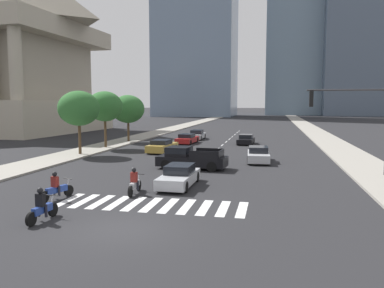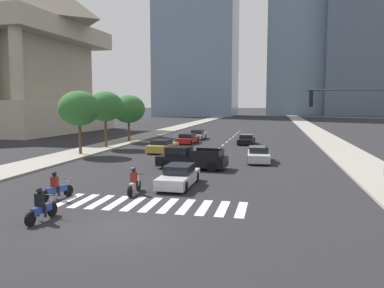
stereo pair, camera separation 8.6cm
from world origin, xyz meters
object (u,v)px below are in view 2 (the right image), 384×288
(sedan_silver_4, at_px, (198,135))
(street_tree_third, at_px, (129,109))
(motorcycle_lead, at_px, (41,208))
(street_tree_second, at_px, (105,106))
(motorcycle_trailing, at_px, (56,188))
(pickup_truck, at_px, (189,158))
(sedan_red_1, at_px, (188,139))
(sedan_silver_2, at_px, (258,155))
(street_tree_nearest, at_px, (79,108))
(motorcycle_third, at_px, (134,183))
(sedan_black_5, at_px, (246,140))
(traffic_signal_near, at_px, (362,118))
(sedan_silver_3, at_px, (179,176))
(sedan_gold_0, at_px, (163,146))

(sedan_silver_4, bearing_deg, street_tree_third, 126.61)
(motorcycle_lead, distance_m, street_tree_second, 27.21)
(motorcycle_trailing, bearing_deg, pickup_truck, -6.84)
(sedan_red_1, xyz_separation_m, sedan_silver_2, (9.26, -13.65, 0.03))
(street_tree_nearest, bearing_deg, street_tree_second, 90.00)
(motorcycle_third, bearing_deg, street_tree_second, 25.21)
(sedan_silver_2, xyz_separation_m, sedan_black_5, (-2.01, 14.42, -0.05))
(sedan_silver_2, bearing_deg, motorcycle_third, -28.72)
(street_tree_third, bearing_deg, traffic_signal_near, -47.49)
(pickup_truck, xyz_separation_m, street_tree_nearest, (-11.89, 5.23, 3.72))
(pickup_truck, distance_m, sedan_silver_4, 24.38)
(motorcycle_trailing, relative_size, motorcycle_third, 1.00)
(motorcycle_trailing, distance_m, traffic_signal_near, 16.63)
(sedan_red_1, distance_m, street_tree_nearest, 15.58)
(traffic_signal_near, distance_m, street_tree_third, 33.79)
(sedan_red_1, relative_size, street_tree_second, 0.79)
(pickup_truck, distance_m, sedan_silver_3, 6.38)
(sedan_silver_4, relative_size, traffic_signal_near, 0.80)
(motorcycle_trailing, xyz_separation_m, motorcycle_third, (3.58, 2.02, 0.00))
(motorcycle_third, bearing_deg, traffic_signal_near, -83.67)
(street_tree_nearest, height_order, street_tree_third, street_tree_nearest)
(sedan_silver_3, bearing_deg, street_tree_third, -151.85)
(sedan_silver_3, relative_size, street_tree_nearest, 0.76)
(sedan_black_5, bearing_deg, sedan_silver_4, -123.28)
(sedan_gold_0, bearing_deg, motorcycle_third, -163.49)
(motorcycle_lead, bearing_deg, sedan_gold_0, 6.97)
(sedan_gold_0, xyz_separation_m, sedan_red_1, (0.66, 8.97, -0.04))
(sedan_gold_0, distance_m, sedan_red_1, 8.99)
(motorcycle_lead, distance_m, sedan_black_5, 33.91)
(motorcycle_trailing, bearing_deg, street_tree_third, 30.76)
(motorcycle_lead, distance_m, sedan_gold_0, 23.61)
(street_tree_nearest, bearing_deg, sedan_silver_3, -42.43)
(sedan_gold_0, height_order, sedan_silver_4, sedan_silver_4)
(sedan_gold_0, relative_size, sedan_silver_4, 1.02)
(sedan_black_5, bearing_deg, motorcycle_trailing, -12.31)
(pickup_truck, height_order, sedan_silver_2, pickup_truck)
(motorcycle_lead, bearing_deg, street_tree_third, 18.16)
(motorcycle_third, distance_m, sedan_silver_2, 14.72)
(street_tree_nearest, height_order, street_tree_second, street_tree_second)
(street_tree_second, bearing_deg, sedan_gold_0, -15.16)
(sedan_silver_2, xyz_separation_m, street_tree_second, (-17.03, 6.61, 4.06))
(sedan_red_1, bearing_deg, sedan_gold_0, 179.85)
(motorcycle_lead, distance_m, sedan_silver_2, 20.68)
(sedan_silver_2, height_order, sedan_black_5, sedan_silver_2)
(motorcycle_lead, xyz_separation_m, sedan_black_5, (6.43, 33.30, -0.03))
(sedan_silver_2, xyz_separation_m, street_tree_third, (-17.03, 13.63, 3.67))
(motorcycle_lead, relative_size, sedan_red_1, 0.43)
(street_tree_third, bearing_deg, motorcycle_trailing, -76.18)
(motorcycle_third, xyz_separation_m, street_tree_third, (-10.70, 26.91, 3.69))
(sedan_silver_2, distance_m, sedan_silver_3, 11.67)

